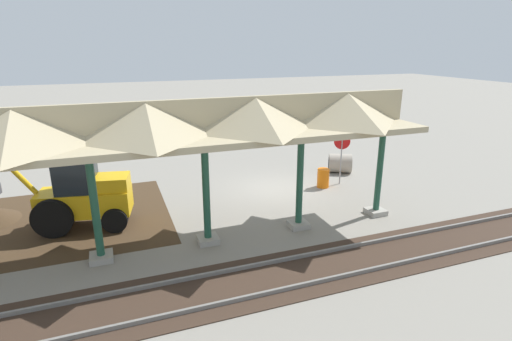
{
  "coord_description": "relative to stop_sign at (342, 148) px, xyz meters",
  "views": [
    {
      "loc": [
        6.96,
        16.09,
        6.48
      ],
      "look_at": [
        1.58,
        1.67,
        1.6
      ],
      "focal_mm": 28.0,
      "sensor_mm": 36.0,
      "label": 1
    }
  ],
  "objects": [
    {
      "name": "rail_tracks",
      "position": [
        3.24,
        6.46,
        -1.77
      ],
      "size": [
        60.0,
        2.58,
        0.15
      ],
      "color": "slate",
      "rests_on": "ground"
    },
    {
      "name": "concrete_pipe",
      "position": [
        -0.99,
        -1.6,
        -1.31
      ],
      "size": [
        1.49,
        1.42,
        0.99
      ],
      "color": "#9E9384",
      "rests_on": "ground"
    },
    {
      "name": "stop_sign",
      "position": [
        0.0,
        0.0,
        0.0
      ],
      "size": [
        0.7,
        0.35,
        2.49
      ],
      "color": "gray",
      "rests_on": "ground"
    },
    {
      "name": "traffic_barrel",
      "position": [
        0.99,
        0.13,
        -1.35
      ],
      "size": [
        0.56,
        0.56,
        0.9
      ],
      "primitive_type": "cylinder",
      "color": "orange",
      "rests_on": "ground"
    },
    {
      "name": "platform_canopy",
      "position": [
        10.87,
        3.63,
        2.37
      ],
      "size": [
        21.77,
        3.2,
        4.9
      ],
      "color": "#9E998E",
      "rests_on": "ground"
    },
    {
      "name": "dirt_work_zone",
      "position": [
        13.17,
        -0.07,
        -1.8
      ],
      "size": [
        9.71,
        7.0,
        0.01
      ],
      "primitive_type": "cube",
      "color": "#42301E",
      "rests_on": "ground"
    },
    {
      "name": "backhoe",
      "position": [
        11.46,
        0.8,
        -0.53
      ],
      "size": [
        5.19,
        2.24,
        2.82
      ],
      "color": "#EAB214",
      "rests_on": "ground"
    },
    {
      "name": "ground_plane",
      "position": [
        3.24,
        -0.36,
        -1.8
      ],
      "size": [
        120.0,
        120.0,
        0.0
      ],
      "primitive_type": "plane",
      "color": "gray"
    }
  ]
}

